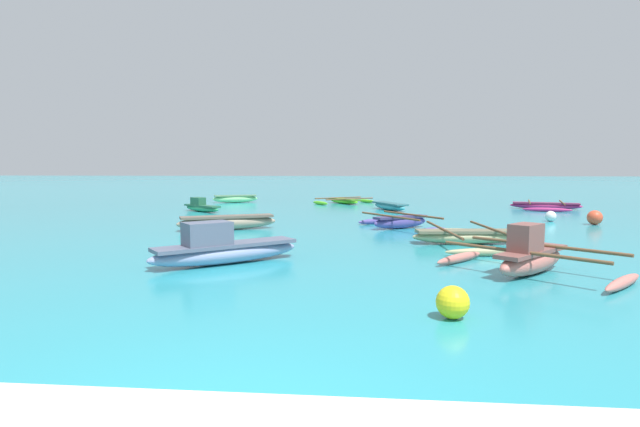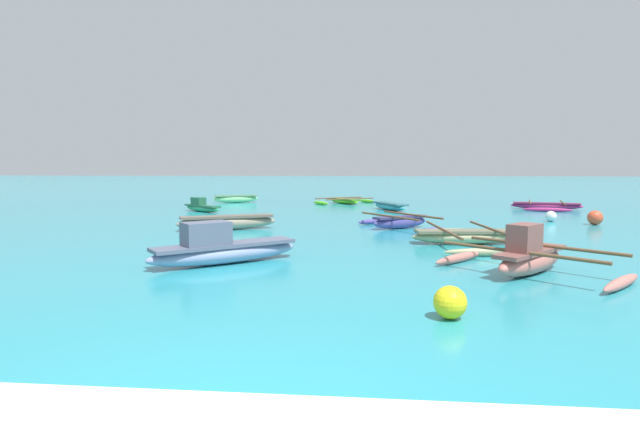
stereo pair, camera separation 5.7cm
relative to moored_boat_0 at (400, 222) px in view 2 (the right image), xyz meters
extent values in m
ellipsoid|color=#524695|center=(0.00, 0.00, -0.01)|extent=(2.10, 1.66, 0.44)
cube|color=#3A335F|center=(0.00, 0.00, 0.17)|extent=(1.94, 1.54, 0.08)
cylinder|color=brown|center=(0.41, 0.29, 0.23)|extent=(1.86, 2.62, 0.07)
cylinder|color=brown|center=(-0.41, -0.29, 0.23)|extent=(1.86, 2.62, 0.07)
ellipsoid|color=#524695|center=(-0.90, 1.29, -0.13)|extent=(1.25, 0.96, 0.20)
ellipsoid|color=#524695|center=(0.90, -1.29, -0.13)|extent=(1.25, 0.96, 0.20)
ellipsoid|color=#B62A6B|center=(7.95, 8.84, -0.06)|extent=(3.43, 1.50, 0.34)
cube|color=#712348|center=(7.95, 8.84, 0.07)|extent=(3.16, 1.40, 0.08)
cylinder|color=brown|center=(8.68, 8.62, 0.13)|extent=(0.97, 3.12, 0.07)
cylinder|color=brown|center=(7.21, 9.05, 0.13)|extent=(0.97, 3.12, 0.07)
ellipsoid|color=#B62A6B|center=(8.40, 10.38, -0.13)|extent=(2.17, 0.81, 0.20)
ellipsoid|color=#B62A6B|center=(7.49, 7.29, -0.13)|extent=(2.17, 0.81, 0.20)
ellipsoid|color=tan|center=(1.62, -3.37, -0.04)|extent=(3.13, 0.96, 0.39)
cube|color=#6B694E|center=(1.62, -3.37, 0.12)|extent=(2.88, 0.91, 0.08)
cylinder|color=brown|center=(2.31, -3.31, 0.18)|extent=(0.44, 3.88, 0.07)
cylinder|color=brown|center=(0.93, -3.44, 0.18)|extent=(0.44, 3.88, 0.07)
ellipsoid|color=tan|center=(1.43, -1.44, -0.13)|extent=(2.25, 0.41, 0.20)
ellipsoid|color=tan|center=(1.80, -5.31, -0.13)|extent=(2.25, 0.41, 0.20)
ellipsoid|color=#5DCF24|center=(-2.47, 11.79, -0.08)|extent=(2.12, 2.59, 0.29)
cube|color=#407E20|center=(-2.47, 11.79, 0.02)|extent=(1.98, 2.40, 0.08)
cylinder|color=brown|center=(-2.11, 11.29, 0.08)|extent=(2.67, 1.94, 0.07)
cylinder|color=brown|center=(-2.83, 12.28, 0.08)|extent=(2.67, 1.94, 0.07)
ellipsoid|color=#5DCF24|center=(-1.15, 12.73, -0.13)|extent=(1.10, 1.43, 0.20)
ellipsoid|color=#5DCF24|center=(-3.78, 10.84, -0.13)|extent=(1.10, 1.43, 0.20)
ellipsoid|color=#2B925E|center=(-9.04, 5.81, -0.07)|extent=(2.39, 2.09, 0.32)
cube|color=#245D40|center=(-9.04, 5.81, 0.05)|extent=(2.21, 1.94, 0.08)
cube|color=#245D40|center=(-9.30, 6.02, 0.27)|extent=(0.85, 0.80, 0.35)
ellipsoid|color=teal|center=(-0.02, 7.55, -0.05)|extent=(1.84, 2.93, 0.37)
cube|color=#2D636B|center=(-0.02, 7.55, 0.10)|extent=(1.72, 2.71, 0.08)
ellipsoid|color=#CE7267|center=(2.10, -7.27, 0.02)|extent=(2.03, 2.16, 0.49)
cube|color=brown|center=(2.10, -7.27, 0.22)|extent=(1.88, 2.01, 0.08)
cube|color=brown|center=(1.89, -7.49, 0.53)|extent=(0.79, 0.80, 0.54)
cylinder|color=brown|center=(2.47, -6.86, 0.28)|extent=(2.47, 2.24, 0.07)
cylinder|color=brown|center=(1.73, -7.67, 0.28)|extent=(2.47, 2.24, 0.07)
ellipsoid|color=#CE7267|center=(0.89, -6.17, -0.13)|extent=(1.31, 1.42, 0.20)
ellipsoid|color=#CE7267|center=(3.31, -8.36, -0.13)|extent=(1.31, 1.42, 0.20)
ellipsoid|color=#8CDE91|center=(-9.04, 12.02, 0.00)|extent=(2.71, 1.52, 0.45)
cube|color=#5A875C|center=(-9.04, 12.02, 0.18)|extent=(2.50, 1.42, 0.08)
ellipsoid|color=tan|center=(-5.91, -0.92, 0.02)|extent=(3.32, 2.02, 0.49)
cube|color=#64594C|center=(-5.91, -0.92, 0.22)|extent=(3.06, 1.88, 0.08)
ellipsoid|color=#8693BD|center=(-4.29, -6.76, 0.00)|extent=(3.15, 2.77, 0.45)
cube|color=slate|center=(-4.29, -6.76, 0.18)|extent=(2.91, 2.57, 0.08)
cube|color=slate|center=(-4.62, -7.04, 0.47)|extent=(1.14, 1.09, 0.50)
sphere|color=yellow|center=(0.00, -10.45, 0.01)|extent=(0.47, 0.47, 0.47)
sphere|color=#E54C2D|center=(7.26, 1.77, 0.04)|extent=(0.54, 0.54, 0.54)
sphere|color=white|center=(6.05, 2.81, -0.02)|extent=(0.42, 0.42, 0.42)
camera|label=1|loc=(-1.24, -17.45, 1.90)|focal=28.00mm
camera|label=2|loc=(-1.18, -17.44, 1.90)|focal=28.00mm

